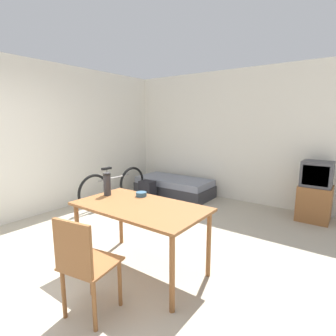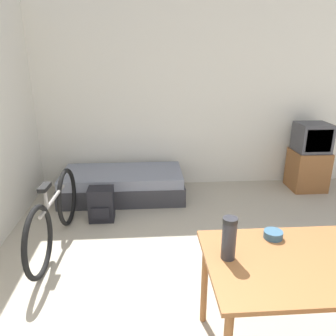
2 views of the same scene
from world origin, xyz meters
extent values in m
plane|color=#B2A893|center=(0.00, 0.00, 0.00)|extent=(20.00, 20.00, 0.00)
cube|color=silver|center=(0.00, 4.00, 1.35)|extent=(5.40, 0.06, 2.70)
cube|color=silver|center=(-2.23, 1.98, 1.35)|extent=(0.06, 4.97, 2.70)
cube|color=#333338|center=(-0.95, 3.47, 0.13)|extent=(1.73, 0.82, 0.26)
cube|color=gray|center=(-0.95, 3.47, 0.33)|extent=(1.68, 0.80, 0.14)
cube|color=brown|center=(1.84, 3.61, 0.30)|extent=(0.50, 0.47, 0.60)
cube|color=#424247|center=(1.84, 3.61, 0.81)|extent=(0.46, 0.42, 0.42)
cube|color=black|center=(1.84, 3.41, 0.81)|extent=(0.38, 0.01, 0.33)
cube|color=brown|center=(0.48, 0.76, 0.75)|extent=(1.46, 0.80, 0.03)
cylinder|color=brown|center=(-0.19, 0.42, 0.37)|extent=(0.05, 0.05, 0.73)
cylinder|color=brown|center=(1.15, 0.42, 0.37)|extent=(0.05, 0.05, 0.73)
cylinder|color=brown|center=(-0.19, 1.10, 0.37)|extent=(0.05, 0.05, 0.73)
cylinder|color=brown|center=(1.15, 1.10, 0.37)|extent=(0.05, 0.05, 0.73)
cube|color=brown|center=(0.58, 0.02, 0.46)|extent=(0.48, 0.48, 0.02)
cube|color=brown|center=(0.62, -0.17, 0.69)|extent=(0.38, 0.10, 0.44)
cylinder|color=brown|center=(0.72, 0.21, 0.22)|extent=(0.04, 0.04, 0.45)
cylinder|color=brown|center=(0.39, 0.15, 0.22)|extent=(0.04, 0.04, 0.45)
cylinder|color=brown|center=(0.78, -0.12, 0.22)|extent=(0.04, 0.04, 0.45)
cylinder|color=brown|center=(0.45, -0.18, 0.22)|extent=(0.04, 0.04, 0.45)
torus|color=black|center=(-1.56, 2.76, 0.34)|extent=(0.08, 0.69, 0.69)
torus|color=black|center=(-1.60, 1.77, 0.34)|extent=(0.08, 0.69, 0.69)
cylinder|color=gray|center=(-1.58, 2.27, 0.53)|extent=(0.07, 0.77, 0.04)
cylinder|color=gray|center=(-1.59, 2.09, 0.63)|extent=(0.04, 0.04, 0.20)
cube|color=black|center=(-1.59, 2.09, 0.75)|extent=(0.09, 0.20, 0.04)
cylinder|color=#2D2D33|center=(-0.11, 0.82, 0.90)|extent=(0.09, 0.09, 0.28)
cylinder|color=black|center=(-0.11, 0.82, 1.03)|extent=(0.09, 0.09, 0.03)
cylinder|color=#335670|center=(0.26, 1.03, 0.79)|extent=(0.13, 0.13, 0.05)
cube|color=black|center=(-1.17, 2.81, 0.21)|extent=(0.31, 0.23, 0.42)
cube|color=black|center=(-1.17, 2.68, 0.15)|extent=(0.21, 0.03, 0.15)
camera|label=1|loc=(2.34, -1.27, 1.67)|focal=28.00mm
camera|label=2|loc=(-0.60, -0.90, 1.98)|focal=35.00mm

